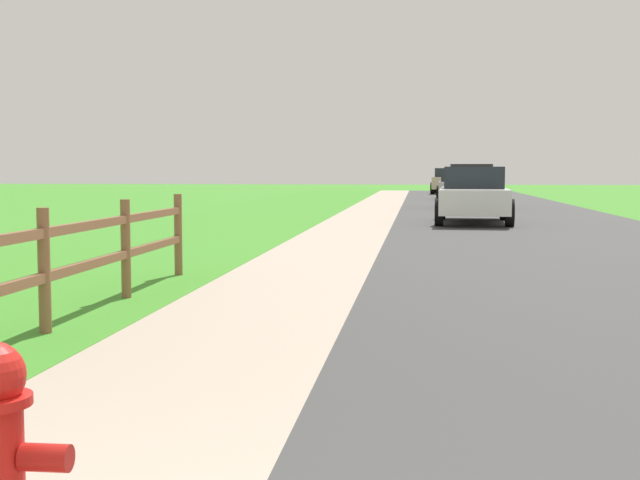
{
  "coord_description": "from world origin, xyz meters",
  "views": [
    {
      "loc": [
        0.7,
        -1.7,
        1.47
      ],
      "look_at": [
        -0.69,
        10.52,
        0.47
      ],
      "focal_mm": 48.94,
      "sensor_mm": 36.0,
      "label": 1
    }
  ],
  "objects_px": {
    "parked_suv_white": "(474,194)",
    "parked_car_beige": "(449,181)",
    "parked_car_red": "(470,187)",
    "parked_car_silver": "(457,184)"
  },
  "relations": [
    {
      "from": "parked_car_silver",
      "to": "parked_car_beige",
      "type": "distance_m",
      "value": 9.94
    },
    {
      "from": "parked_car_silver",
      "to": "parked_car_beige",
      "type": "height_order",
      "value": "parked_car_beige"
    },
    {
      "from": "parked_suv_white",
      "to": "parked_car_red",
      "type": "xyz_separation_m",
      "value": [
        0.44,
        9.19,
        0.04
      ]
    },
    {
      "from": "parked_car_red",
      "to": "parked_car_silver",
      "type": "height_order",
      "value": "parked_car_red"
    },
    {
      "from": "parked_suv_white",
      "to": "parked_car_beige",
      "type": "xyz_separation_m",
      "value": [
        0.31,
        29.54,
        -0.0
      ]
    },
    {
      "from": "parked_suv_white",
      "to": "parked_car_beige",
      "type": "height_order",
      "value": "parked_car_beige"
    },
    {
      "from": "parked_suv_white",
      "to": "parked_car_red",
      "type": "bearing_deg",
      "value": 87.26
    },
    {
      "from": "parked_car_red",
      "to": "parked_car_beige",
      "type": "xyz_separation_m",
      "value": [
        -0.13,
        20.34,
        -0.04
      ]
    },
    {
      "from": "parked_car_red",
      "to": "parked_car_beige",
      "type": "relative_size",
      "value": 0.99
    },
    {
      "from": "parked_suv_white",
      "to": "parked_car_silver",
      "type": "bearing_deg",
      "value": 88.9
    }
  ]
}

